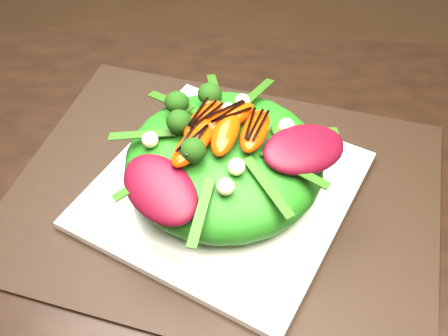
# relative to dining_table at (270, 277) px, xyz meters

# --- Properties ---
(dining_table) EXTENTS (1.60, 0.90, 0.75)m
(dining_table) POSITION_rel_dining_table_xyz_m (0.00, 0.00, 0.00)
(dining_table) COLOR black
(dining_table) RESTS_ON floor
(placemat) EXTENTS (0.59, 0.49, 0.00)m
(placemat) POSITION_rel_dining_table_xyz_m (-0.06, 0.10, 0.02)
(placemat) COLOR black
(placemat) RESTS_ON dining_table
(plate_base) EXTENTS (0.39, 0.39, 0.01)m
(plate_base) POSITION_rel_dining_table_xyz_m (-0.06, 0.10, 0.03)
(plate_base) COLOR white
(plate_base) RESTS_ON placemat
(salad_bowl) EXTENTS (0.28, 0.28, 0.02)m
(salad_bowl) POSITION_rel_dining_table_xyz_m (-0.06, 0.10, 0.04)
(salad_bowl) COLOR white
(salad_bowl) RESTS_ON plate_base
(lettuce_mound) EXTENTS (0.27, 0.27, 0.08)m
(lettuce_mound) POSITION_rel_dining_table_xyz_m (-0.06, 0.10, 0.08)
(lettuce_mound) COLOR #226A13
(lettuce_mound) RESTS_ON salad_bowl
(radicchio_leaf) EXTENTS (0.12, 0.11, 0.02)m
(radicchio_leaf) POSITION_rel_dining_table_xyz_m (0.03, 0.09, 0.12)
(radicchio_leaf) COLOR #460714
(radicchio_leaf) RESTS_ON lettuce_mound
(orange_segment) EXTENTS (0.07, 0.06, 0.02)m
(orange_segment) POSITION_rel_dining_table_xyz_m (-0.06, 0.14, 0.13)
(orange_segment) COLOR red
(orange_segment) RESTS_ON lettuce_mound
(broccoli_floret) EXTENTS (0.04, 0.04, 0.04)m
(broccoli_floret) POSITION_rel_dining_table_xyz_m (-0.12, 0.14, 0.13)
(broccoli_floret) COLOR black
(broccoli_floret) RESTS_ON lettuce_mound
(macadamia_nut) EXTENTS (0.02, 0.02, 0.02)m
(macadamia_nut) POSITION_rel_dining_table_xyz_m (-0.02, 0.06, 0.13)
(macadamia_nut) COLOR beige
(macadamia_nut) RESTS_ON lettuce_mound
(balsamic_drizzle) EXTENTS (0.04, 0.03, 0.00)m
(balsamic_drizzle) POSITION_rel_dining_table_xyz_m (-0.06, 0.14, 0.14)
(balsamic_drizzle) COLOR black
(balsamic_drizzle) RESTS_ON orange_segment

